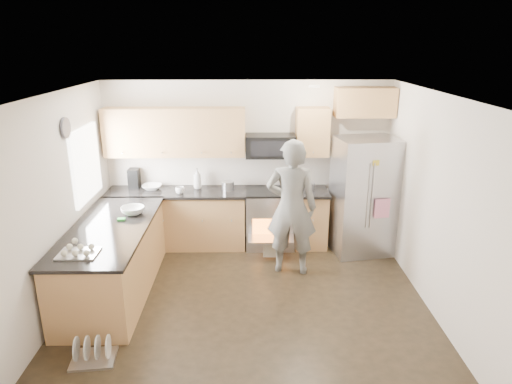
{
  "coord_description": "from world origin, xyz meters",
  "views": [
    {
      "loc": [
        0.04,
        -5.12,
        3.15
      ],
      "look_at": [
        0.11,
        0.5,
        1.3
      ],
      "focal_mm": 32.0,
      "sensor_mm": 36.0,
      "label": 1
    }
  ],
  "objects_px": {
    "stove_range": "(270,205)",
    "refrigerator": "(364,196)",
    "person": "(291,208)",
    "dish_rack": "(93,354)"
  },
  "relations": [
    {
      "from": "stove_range",
      "to": "dish_rack",
      "type": "bearing_deg",
      "value": -124.58
    },
    {
      "from": "person",
      "to": "dish_rack",
      "type": "relative_size",
      "value": 4.05
    },
    {
      "from": "refrigerator",
      "to": "dish_rack",
      "type": "distance_m",
      "value": 4.33
    },
    {
      "from": "stove_range",
      "to": "person",
      "type": "distance_m",
      "value": 0.97
    },
    {
      "from": "person",
      "to": "stove_range",
      "type": "bearing_deg",
      "value": -66.06
    },
    {
      "from": "refrigerator",
      "to": "dish_rack",
      "type": "relative_size",
      "value": 3.78
    },
    {
      "from": "refrigerator",
      "to": "person",
      "type": "height_order",
      "value": "person"
    },
    {
      "from": "refrigerator",
      "to": "stove_range",
      "type": "bearing_deg",
      "value": 160.3
    },
    {
      "from": "dish_rack",
      "to": "refrigerator",
      "type": "bearing_deg",
      "value": 37.5
    },
    {
      "from": "stove_range",
      "to": "refrigerator",
      "type": "height_order",
      "value": "refrigerator"
    }
  ]
}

